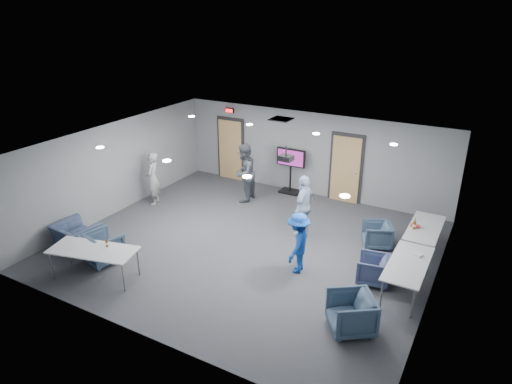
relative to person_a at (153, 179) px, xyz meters
The scene contains 29 objects.
floor 4.08m from the person_a, 12.60° to the right, with size 9.00×9.00×0.00m, color #33353A.
ceiling 4.41m from the person_a, 12.60° to the right, with size 9.00×9.00×0.00m, color silver.
wall_back 5.03m from the person_a, 38.73° to the left, with size 9.00×0.02×2.70m, color gray.
wall_front 6.26m from the person_a, 51.32° to the right, with size 9.00×0.02×2.70m, color gray.
wall_left 1.18m from the person_a, 124.54° to the right, with size 0.02×8.00×2.70m, color gray.
wall_right 8.46m from the person_a, ahead, with size 0.02×8.00×2.70m, color gray.
door_left 3.22m from the person_a, 73.72° to the left, with size 1.06×0.17×2.24m.
door_right 5.96m from the person_a, 31.15° to the left, with size 1.06×0.17×2.24m.
exit_sign 3.58m from the person_a, 73.62° to the left, with size 0.32×0.08×0.16m.
hvac_diffuser 4.32m from the person_a, 29.56° to the left, with size 0.60×0.60×0.03m, color black.
downlights 4.40m from the person_a, 12.60° to the right, with size 6.18×3.78×0.02m.
person_a is the anchor object (origin of this frame).
person_b 2.81m from the person_a, 34.16° to the left, with size 0.90×0.70×1.86m, color #4C515B.
person_c 4.90m from the person_a, ahead, with size 1.01×0.42×1.72m, color #AEC3DF.
person_d 5.67m from the person_a, 14.19° to the right, with size 0.95×0.55×1.48m, color #173E96.
chair_right_a 6.85m from the person_a, ahead, with size 0.69×0.71×0.65m, color #344659.
chair_right_b 7.26m from the person_a, ahead, with size 0.68×0.70×0.64m, color #3A4465.
chair_right_c 7.79m from the person_a, 21.18° to the right, with size 0.81×0.83×0.76m, color #3B5067.
chair_front_a 3.51m from the person_a, 69.86° to the right, with size 0.80×0.83×0.75m, color #384B60.
chair_front_b 3.19m from the person_a, 87.50° to the right, with size 1.05×0.92×0.68m, color #35415C.
table_right_a 7.95m from the person_a, ahead, with size 0.74×1.79×0.73m.
table_right_b 7.97m from the person_a, ahead, with size 0.78×1.87×0.73m.
table_front_left 4.19m from the person_a, 67.74° to the right, with size 2.11×1.27×0.73m.
bottle_front 4.04m from the person_a, 63.87° to the right, with size 0.06×0.06×0.23m.
bottle_right 7.71m from the person_a, ahead, with size 0.07×0.07×0.28m.
snack_box 7.72m from the person_a, ahead, with size 0.21×0.14×0.05m, color red.
wrapper 8.02m from the person_a, ahead, with size 0.22×0.15×0.05m, color silver.
tv_stand 4.39m from the person_a, 40.89° to the left, with size 0.98×0.47×1.51m.
projector 4.99m from the person_a, ahead, with size 0.33×0.32×0.35m.
Camera 1 is at (5.21, -9.03, 5.85)m, focal length 32.00 mm.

